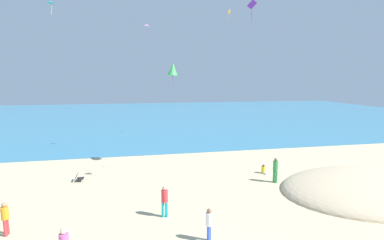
{
  "coord_description": "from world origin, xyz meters",
  "views": [
    {
      "loc": [
        -2.74,
        -5.64,
        6.99
      ],
      "look_at": [
        0.0,
        8.43,
        4.9
      ],
      "focal_mm": 25.29,
      "sensor_mm": 36.0,
      "label": 1
    }
  ],
  "objects_px": {
    "person_4": "(5,217)",
    "kite_green": "(173,69)",
    "person_3": "(275,168)",
    "cooler_box": "(292,191)",
    "person_1": "(209,223)",
    "person_2": "(165,199)",
    "beach_chair_near_camera": "(79,178)",
    "kite_orange": "(229,12)",
    "kite_teal": "(51,3)",
    "person_0": "(264,170)",
    "kite_pink": "(147,25)",
    "kite_purple": "(252,5)"
  },
  "relations": [
    {
      "from": "beach_chair_near_camera",
      "to": "cooler_box",
      "type": "height_order",
      "value": "beach_chair_near_camera"
    },
    {
      "from": "person_1",
      "to": "kite_purple",
      "type": "xyz_separation_m",
      "value": [
        4.32,
        6.24,
        10.83
      ]
    },
    {
      "from": "person_4",
      "to": "person_3",
      "type": "bearing_deg",
      "value": -161.43
    },
    {
      "from": "kite_pink",
      "to": "kite_teal",
      "type": "xyz_separation_m",
      "value": [
        -8.85,
        3.13,
        2.36
      ]
    },
    {
      "from": "kite_green",
      "to": "person_3",
      "type": "bearing_deg",
      "value": -36.21
    },
    {
      "from": "beach_chair_near_camera",
      "to": "cooler_box",
      "type": "bearing_deg",
      "value": -20.75
    },
    {
      "from": "kite_pink",
      "to": "kite_green",
      "type": "bearing_deg",
      "value": -69.74
    },
    {
      "from": "kite_green",
      "to": "beach_chair_near_camera",
      "type": "bearing_deg",
      "value": -164.58
    },
    {
      "from": "person_3",
      "to": "kite_pink",
      "type": "relative_size",
      "value": 2.01
    },
    {
      "from": "beach_chair_near_camera",
      "to": "person_2",
      "type": "bearing_deg",
      "value": -50.14
    },
    {
      "from": "person_0",
      "to": "person_3",
      "type": "bearing_deg",
      "value": -24.81
    },
    {
      "from": "person_3",
      "to": "kite_green",
      "type": "distance_m",
      "value": 10.53
    },
    {
      "from": "person_1",
      "to": "person_2",
      "type": "height_order",
      "value": "person_2"
    },
    {
      "from": "person_3",
      "to": "kite_green",
      "type": "bearing_deg",
      "value": 116.93
    },
    {
      "from": "cooler_box",
      "to": "kite_purple",
      "type": "relative_size",
      "value": 0.38
    },
    {
      "from": "person_2",
      "to": "person_4",
      "type": "relative_size",
      "value": 1.06
    },
    {
      "from": "person_3",
      "to": "kite_green",
      "type": "height_order",
      "value": "kite_green"
    },
    {
      "from": "kite_orange",
      "to": "kite_purple",
      "type": "relative_size",
      "value": 0.7
    },
    {
      "from": "person_3",
      "to": "kite_pink",
      "type": "bearing_deg",
      "value": 103.9
    },
    {
      "from": "beach_chair_near_camera",
      "to": "kite_teal",
      "type": "height_order",
      "value": "kite_teal"
    },
    {
      "from": "person_1",
      "to": "kite_purple",
      "type": "bearing_deg",
      "value": -91.78
    },
    {
      "from": "person_2",
      "to": "kite_teal",
      "type": "bearing_deg",
      "value": 34.9
    },
    {
      "from": "person_0",
      "to": "kite_purple",
      "type": "bearing_deg",
      "value": -75.37
    },
    {
      "from": "person_2",
      "to": "person_0",
      "type": "bearing_deg",
      "value": -51.69
    },
    {
      "from": "person_4",
      "to": "kite_green",
      "type": "distance_m",
      "value": 13.95
    },
    {
      "from": "kite_teal",
      "to": "cooler_box",
      "type": "bearing_deg",
      "value": -40.15
    },
    {
      "from": "kite_teal",
      "to": "kite_purple",
      "type": "height_order",
      "value": "kite_teal"
    },
    {
      "from": "kite_orange",
      "to": "kite_pink",
      "type": "bearing_deg",
      "value": -153.06
    },
    {
      "from": "person_4",
      "to": "kite_purple",
      "type": "bearing_deg",
      "value": -158.15
    },
    {
      "from": "person_1",
      "to": "kite_orange",
      "type": "xyz_separation_m",
      "value": [
        7.51,
        20.28,
        13.88
      ]
    },
    {
      "from": "person_0",
      "to": "person_2",
      "type": "relative_size",
      "value": 0.41
    },
    {
      "from": "person_4",
      "to": "kite_green",
      "type": "bearing_deg",
      "value": -131.14
    },
    {
      "from": "person_0",
      "to": "kite_green",
      "type": "distance_m",
      "value": 10.41
    },
    {
      "from": "beach_chair_near_camera",
      "to": "kite_orange",
      "type": "height_order",
      "value": "kite_orange"
    },
    {
      "from": "beach_chair_near_camera",
      "to": "kite_teal",
      "type": "distance_m",
      "value": 17.61
    },
    {
      "from": "cooler_box",
      "to": "person_1",
      "type": "xyz_separation_m",
      "value": [
        -6.42,
        -4.03,
        0.77
      ]
    },
    {
      "from": "person_0",
      "to": "kite_pink",
      "type": "height_order",
      "value": "kite_pink"
    },
    {
      "from": "person_4",
      "to": "kite_teal",
      "type": "distance_m",
      "value": 21.26
    },
    {
      "from": "person_1",
      "to": "person_4",
      "type": "distance_m",
      "value": 9.21
    },
    {
      "from": "kite_pink",
      "to": "kite_orange",
      "type": "relative_size",
      "value": 0.88
    },
    {
      "from": "beach_chair_near_camera",
      "to": "kite_orange",
      "type": "xyz_separation_m",
      "value": [
        14.68,
        11.58,
        14.49
      ]
    },
    {
      "from": "cooler_box",
      "to": "person_2",
      "type": "bearing_deg",
      "value": -169.64
    },
    {
      "from": "person_4",
      "to": "kite_orange",
      "type": "bearing_deg",
      "value": -127.32
    },
    {
      "from": "person_1",
      "to": "person_4",
      "type": "bearing_deg",
      "value": 18.8
    },
    {
      "from": "person_4",
      "to": "kite_teal",
      "type": "bearing_deg",
      "value": -78.31
    },
    {
      "from": "person_0",
      "to": "kite_orange",
      "type": "xyz_separation_m",
      "value": [
        1.19,
        12.51,
        14.51
      ]
    },
    {
      "from": "cooler_box",
      "to": "kite_green",
      "type": "relative_size",
      "value": 0.27
    },
    {
      "from": "person_1",
      "to": "kite_teal",
      "type": "bearing_deg",
      "value": -26.86
    },
    {
      "from": "kite_pink",
      "to": "person_3",
      "type": "bearing_deg",
      "value": -49.24
    },
    {
      "from": "kite_orange",
      "to": "kite_green",
      "type": "relative_size",
      "value": 0.49
    }
  ]
}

